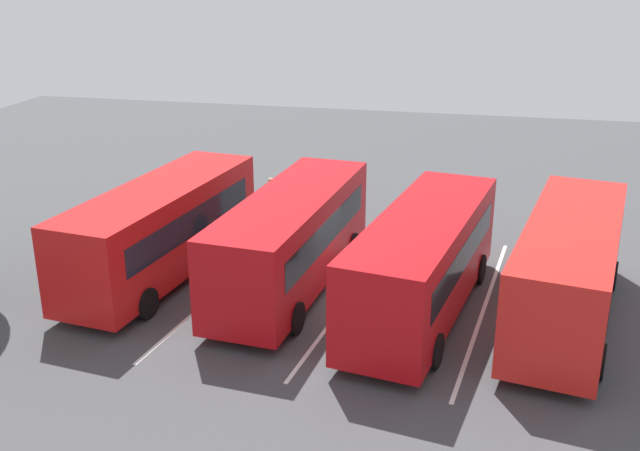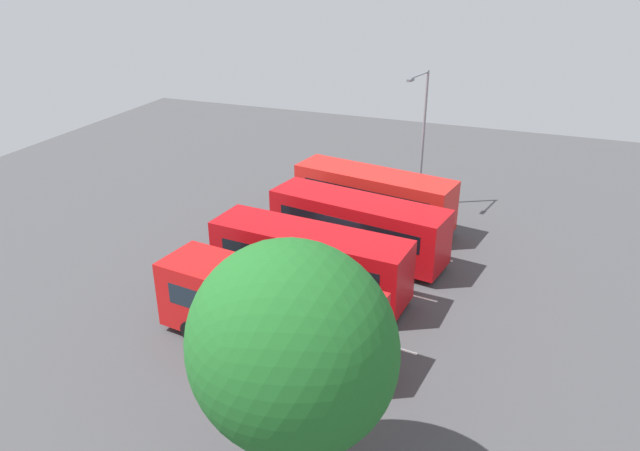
% 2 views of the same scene
% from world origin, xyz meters
% --- Properties ---
extents(ground_plane, '(59.00, 59.00, 0.00)m').
position_xyz_m(ground_plane, '(0.00, 0.00, 0.00)').
color(ground_plane, '#424244').
extents(bus_far_left, '(9.34, 4.04, 3.10)m').
position_xyz_m(bus_far_left, '(-0.33, -6.35, 1.70)').
color(bus_far_left, red).
rests_on(bus_far_left, ground).
extents(bus_center_left, '(9.33, 3.94, 3.10)m').
position_xyz_m(bus_center_left, '(-0.71, -2.25, 1.70)').
color(bus_center_left, '#B70C11').
rests_on(bus_center_left, ground).
extents(bus_center_right, '(9.24, 3.27, 3.10)m').
position_xyz_m(bus_center_right, '(0.21, 1.97, 1.70)').
color(bus_center_right, '#B70C11').
rests_on(bus_center_right, ground).
extents(bus_far_right, '(9.29, 3.59, 3.10)m').
position_xyz_m(bus_far_right, '(0.18, 6.36, 1.70)').
color(bus_far_right, red).
rests_on(bus_far_right, ground).
extents(pedestrian, '(0.41, 0.41, 1.81)m').
position_xyz_m(pedestrian, '(6.13, 4.41, 1.08)').
color(pedestrian, '#232833').
rests_on(pedestrian, ground).
extents(lane_stripe_outer_left, '(10.87, 1.46, 0.01)m').
position_xyz_m(lane_stripe_outer_left, '(0.00, -4.10, 0.00)').
color(lane_stripe_outer_left, silver).
rests_on(lane_stripe_outer_left, ground).
extents(lane_stripe_inner_left, '(10.87, 1.46, 0.01)m').
position_xyz_m(lane_stripe_inner_left, '(0.00, 0.00, 0.00)').
color(lane_stripe_inner_left, silver).
rests_on(lane_stripe_inner_left, ground).
extents(lane_stripe_inner_right, '(10.87, 1.46, 0.01)m').
position_xyz_m(lane_stripe_inner_right, '(0.00, 4.10, 0.00)').
color(lane_stripe_inner_right, silver).
rests_on(lane_stripe_inner_right, ground).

